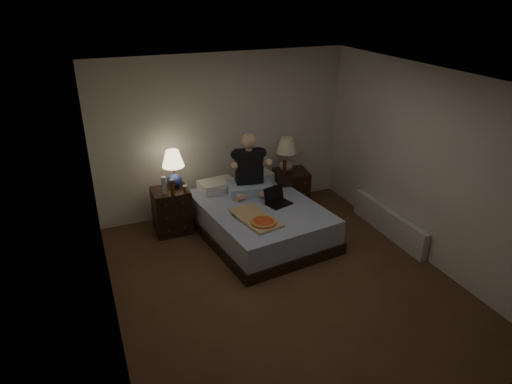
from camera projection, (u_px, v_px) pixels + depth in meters
name	position (u px, v px, depth m)	size (l,w,h in m)	color
floor	(283.00, 281.00, 5.70)	(4.00, 4.50, 0.00)	brown
ceiling	(289.00, 79.00, 4.66)	(4.00, 4.50, 0.00)	white
wall_back	(223.00, 135.00, 7.07)	(4.00, 2.50, 0.00)	silver
wall_front	(421.00, 310.00, 3.28)	(4.00, 2.50, 0.00)	silver
wall_left	(103.00, 222.00, 4.49)	(4.50, 2.50, 0.00)	silver
wall_right	(426.00, 166.00, 5.86)	(4.50, 2.50, 0.00)	silver
bed	(260.00, 220.00, 6.64)	(1.50, 2.00, 0.50)	#566FAD
nightstand_left	(172.00, 211.00, 6.73)	(0.52, 0.47, 0.67)	black
nightstand_right	(291.00, 190.00, 7.41)	(0.51, 0.46, 0.66)	black
lamp_left	(174.00, 169.00, 6.59)	(0.32, 0.32, 0.56)	navy
lamp_right	(286.00, 155.00, 7.15)	(0.32, 0.32, 0.56)	gray
water_bottle	(164.00, 185.00, 6.43)	(0.07, 0.07, 0.25)	silver
soda_can	(185.00, 189.00, 6.51)	(0.07, 0.07, 0.10)	#ADACA8
beer_bottle_left	(172.00, 187.00, 6.40)	(0.06, 0.06, 0.23)	#63350E
beer_bottle_right	(284.00, 168.00, 7.11)	(0.06, 0.06, 0.23)	#52180B
person	(250.00, 165.00, 6.71)	(0.66, 0.52, 0.93)	black
laptop	(279.00, 197.00, 6.50)	(0.34, 0.28, 0.24)	black
pizza_box	(264.00, 223.00, 5.97)	(0.40, 0.76, 0.08)	tan
radiator	(388.00, 222.00, 6.69)	(0.10, 1.60, 0.40)	silver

